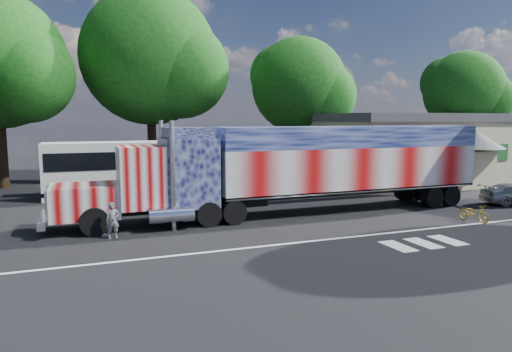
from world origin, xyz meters
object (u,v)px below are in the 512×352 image
object	(u,v)px
coach_bus	(142,167)
tree_n_mid	(152,58)
woman	(113,220)
semi_truck	(302,166)
bicycle	(474,213)
tree_far_ne	(465,91)
tree_ne_a	(301,86)

from	to	relation	value
coach_bus	tree_n_mid	size ratio (longest dim) A/B	0.77
coach_bus	woman	size ratio (longest dim) A/B	7.90
semi_truck	tree_n_mid	xyz separation A→B (m)	(-4.93, 16.78, 7.19)
coach_bus	tree_n_mid	xyz separation A→B (m)	(1.99, 7.90, 7.87)
woman	bicycle	size ratio (longest dim) A/B	0.96
tree_far_ne	bicycle	bearing A→B (deg)	-133.75
bicycle	tree_far_ne	distance (m)	28.64
semi_truck	tree_ne_a	size ratio (longest dim) A/B	1.91
tree_ne_a	tree_n_mid	xyz separation A→B (m)	(-11.93, 2.35, 2.05)
coach_bus	tree_far_ne	xyz separation A→B (m)	(32.81, 6.51, 5.82)
woman	tree_n_mid	world-z (taller)	tree_n_mid
coach_bus	bicycle	distance (m)	19.25
semi_truck	coach_bus	bearing A→B (deg)	127.93
tree_far_ne	tree_n_mid	distance (m)	30.92
coach_bus	tree_far_ne	distance (m)	33.95
coach_bus	tree_far_ne	size ratio (longest dim) A/B	1.00
bicycle	tree_n_mid	size ratio (longest dim) A/B	0.10
coach_bus	bicycle	size ratio (longest dim) A/B	7.61
woman	tree_ne_a	distance (m)	24.06
semi_truck	bicycle	world-z (taller)	semi_truck
tree_ne_a	tree_n_mid	bearing A→B (deg)	168.84
semi_truck	woman	size ratio (longest dim) A/B	15.11
coach_bus	tree_ne_a	world-z (taller)	tree_ne_a
tree_n_mid	bicycle	bearing A→B (deg)	-61.46
semi_truck	tree_ne_a	bearing A→B (deg)	64.10
tree_far_ne	coach_bus	bearing A→B (deg)	-168.78
coach_bus	bicycle	bearing A→B (deg)	-44.75
tree_far_ne	tree_n_mid	size ratio (longest dim) A/B	0.77
bicycle	woman	bearing A→B (deg)	157.99
woman	bicycle	distance (m)	16.34
coach_bus	woman	distance (m)	11.03
tree_n_mid	coach_bus	bearing A→B (deg)	-104.12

